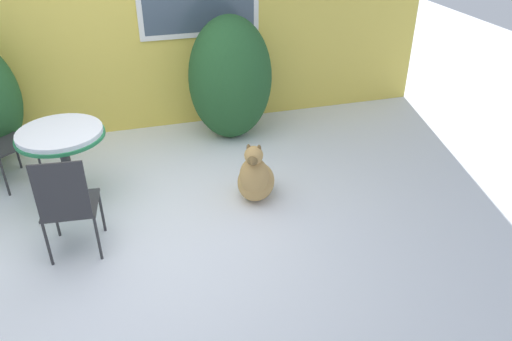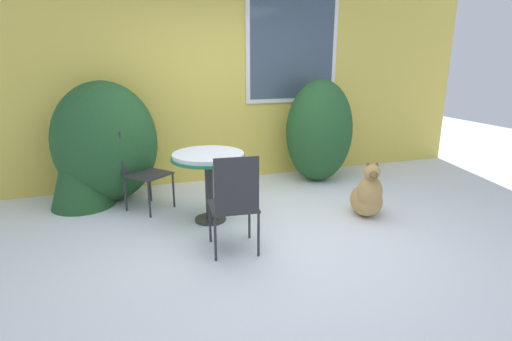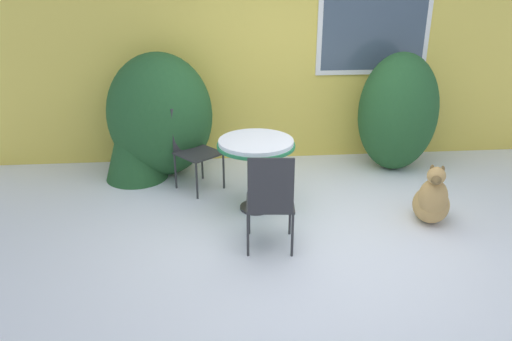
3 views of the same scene
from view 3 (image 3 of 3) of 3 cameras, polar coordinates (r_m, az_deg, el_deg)
name	(u,v)px [view 3 (image 3 of 3)]	position (r m, az deg, el deg)	size (l,w,h in m)	color
ground_plane	(316,238)	(4.82, 6.84, -7.72)	(16.00, 16.00, 0.00)	white
house_wall	(293,44)	(6.40, 4.24, 14.26)	(8.00, 0.10, 2.90)	#DBC14C
shrub_left	(160,115)	(6.05, -10.91, 6.20)	(1.24, 0.96, 1.49)	#235128
shrub_middle	(398,112)	(6.36, 15.92, 6.41)	(0.97, 0.82, 1.46)	#235128
evergreen_bush	(133,130)	(6.04, -13.89, 4.57)	(0.74, 0.74, 1.22)	#235128
patio_table	(256,151)	(5.07, 0.00, 2.28)	(0.79, 0.79, 0.77)	#2D2D30
patio_chair_near_table	(194,145)	(5.70, -7.13, 2.90)	(0.60, 0.60, 0.94)	#2D2D30
patio_chair_far_side	(270,199)	(4.37, 1.65, -3.29)	(0.47, 0.47, 0.94)	#2D2D30
dog	(432,201)	(5.26, 19.44, -3.28)	(0.52, 0.64, 0.66)	tan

